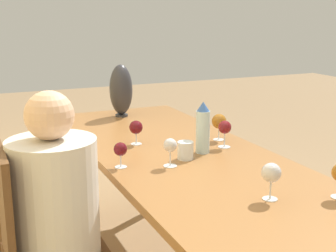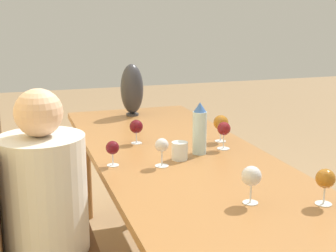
# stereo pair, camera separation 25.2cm
# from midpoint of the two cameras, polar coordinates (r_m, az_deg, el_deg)

# --- Properties ---
(dining_table) EXTENTS (2.28, 0.86, 0.78)m
(dining_table) POSITION_cam_midpoint_polar(r_m,az_deg,el_deg) (2.43, -1.50, -4.96)
(dining_table) COLOR #936033
(dining_table) RESTS_ON ground_plane
(water_bottle) EXTENTS (0.07, 0.07, 0.26)m
(water_bottle) POSITION_cam_midpoint_polar(r_m,az_deg,el_deg) (2.35, 1.23, -0.30)
(water_bottle) COLOR #ADCCD6
(water_bottle) RESTS_ON dining_table
(water_tumbler) EXTENTS (0.08, 0.08, 0.09)m
(water_tumbler) POSITION_cam_midpoint_polar(r_m,az_deg,el_deg) (2.27, -1.04, -3.04)
(water_tumbler) COLOR silver
(water_tumbler) RESTS_ON dining_table
(vase) EXTENTS (0.16, 0.16, 0.36)m
(vase) POSITION_cam_midpoint_polar(r_m,az_deg,el_deg) (3.20, -8.01, 4.35)
(vase) COLOR #2D2D33
(vase) RESTS_ON dining_table
(wine_glass_0) EXTENTS (0.08, 0.08, 0.15)m
(wine_glass_0) POSITION_cam_midpoint_polar(r_m,az_deg,el_deg) (1.79, 8.58, -5.81)
(wine_glass_0) COLOR silver
(wine_glass_0) RESTS_ON dining_table
(wine_glass_1) EXTENTS (0.06, 0.06, 0.13)m
(wine_glass_1) POSITION_cam_midpoint_polar(r_m,az_deg,el_deg) (2.15, -3.08, -2.52)
(wine_glass_1) COLOR silver
(wine_glass_1) RESTS_ON dining_table
(wine_glass_3) EXTENTS (0.07, 0.07, 0.13)m
(wine_glass_3) POSITION_cam_midpoint_polar(r_m,az_deg,el_deg) (2.53, -6.78, -0.26)
(wine_glass_3) COLOR silver
(wine_glass_3) RESTS_ON dining_table
(wine_glass_4) EXTENTS (0.06, 0.06, 0.12)m
(wine_glass_4) POSITION_cam_midpoint_polar(r_m,az_deg,el_deg) (2.17, -9.15, -2.95)
(wine_glass_4) COLOR silver
(wine_glass_4) RESTS_ON dining_table
(wine_glass_5) EXTENTS (0.07, 0.07, 0.14)m
(wine_glass_5) POSITION_cam_midpoint_polar(r_m,az_deg,el_deg) (2.46, 4.04, -0.29)
(wine_glass_5) COLOR silver
(wine_glass_5) RESTS_ON dining_table
(wine_glass_6) EXTENTS (0.08, 0.08, 0.15)m
(wine_glass_6) POSITION_cam_midpoint_polar(r_m,az_deg,el_deg) (2.60, 3.50, 0.49)
(wine_glass_6) COLOR silver
(wine_glass_6) RESTS_ON dining_table
(chair_near) EXTENTS (0.44, 0.44, 0.95)m
(chair_near) POSITION_cam_midpoint_polar(r_m,az_deg,el_deg) (2.18, -18.72, -13.84)
(chair_near) COLOR brown
(chair_near) RESTS_ON ground_plane
(chair_far) EXTENTS (0.44, 0.44, 0.95)m
(chair_far) POSITION_cam_midpoint_polar(r_m,az_deg,el_deg) (2.82, -20.18, -7.51)
(chair_far) COLOR brown
(chair_far) RESTS_ON ground_plane
(person_near) EXTENTS (0.38, 0.38, 1.17)m
(person_near) POSITION_cam_midpoint_polar(r_m,az_deg,el_deg) (2.13, -16.50, -10.65)
(person_near) COLOR #2D2D38
(person_near) RESTS_ON ground_plane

